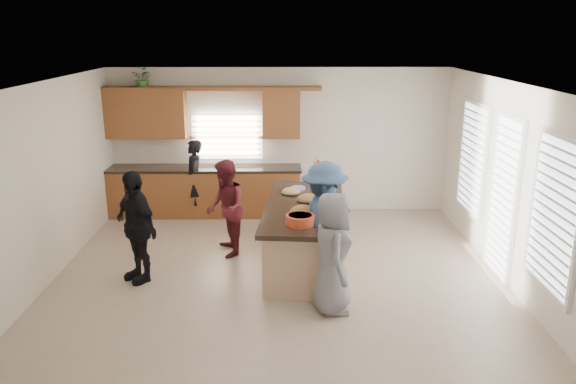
{
  "coord_description": "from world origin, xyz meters",
  "views": [
    {
      "loc": [
        0.09,
        -7.74,
        3.49
      ],
      "look_at": [
        0.15,
        0.3,
        1.15
      ],
      "focal_mm": 35.0,
      "sensor_mm": 36.0,
      "label": 1
    }
  ],
  "objects_px": {
    "woman_right_front": "(332,253)",
    "woman_left_mid": "(226,208)",
    "woman_right_back": "(324,223)",
    "island": "(304,236)",
    "woman_left_front": "(136,226)",
    "woman_left_back": "(194,179)",
    "salad_bowl": "(300,219)"
  },
  "relations": [
    {
      "from": "woman_right_back",
      "to": "island",
      "type": "bearing_deg",
      "value": 24.76
    },
    {
      "from": "woman_right_front",
      "to": "woman_left_mid",
      "type": "bearing_deg",
      "value": 34.89
    },
    {
      "from": "island",
      "to": "woman_left_front",
      "type": "xyz_separation_m",
      "value": [
        -2.4,
        -0.56,
        0.36
      ]
    },
    {
      "from": "woman_left_mid",
      "to": "woman_left_front",
      "type": "distance_m",
      "value": 1.5
    },
    {
      "from": "island",
      "to": "woman_left_back",
      "type": "bearing_deg",
      "value": 136.38
    },
    {
      "from": "woman_left_back",
      "to": "woman_left_mid",
      "type": "distance_m",
      "value": 2.03
    },
    {
      "from": "woman_left_front",
      "to": "woman_left_back",
      "type": "bearing_deg",
      "value": 127.87
    },
    {
      "from": "woman_left_front",
      "to": "woman_right_back",
      "type": "distance_m",
      "value": 2.66
    },
    {
      "from": "island",
      "to": "salad_bowl",
      "type": "relative_size",
      "value": 7.11
    },
    {
      "from": "salad_bowl",
      "to": "woman_right_front",
      "type": "xyz_separation_m",
      "value": [
        0.39,
        -0.61,
        -0.24
      ]
    },
    {
      "from": "woman_left_back",
      "to": "woman_left_front",
      "type": "xyz_separation_m",
      "value": [
        -0.39,
        -2.82,
        0.06
      ]
    },
    {
      "from": "salad_bowl",
      "to": "woman_left_mid",
      "type": "bearing_deg",
      "value": 131.84
    },
    {
      "from": "salad_bowl",
      "to": "woman_left_mid",
      "type": "xyz_separation_m",
      "value": [
        -1.14,
        1.27,
        -0.26
      ]
    },
    {
      "from": "salad_bowl",
      "to": "woman_left_front",
      "type": "xyz_separation_m",
      "value": [
        -2.31,
        0.33,
        -0.22
      ]
    },
    {
      "from": "woman_left_mid",
      "to": "woman_right_front",
      "type": "height_order",
      "value": "woman_right_front"
    },
    {
      "from": "woman_left_front",
      "to": "woman_right_front",
      "type": "xyz_separation_m",
      "value": [
        2.7,
        -0.94,
        -0.02
      ]
    },
    {
      "from": "woman_left_front",
      "to": "woman_right_front",
      "type": "height_order",
      "value": "woman_left_front"
    },
    {
      "from": "woman_right_back",
      "to": "woman_right_front",
      "type": "bearing_deg",
      "value": -175.5
    },
    {
      "from": "salad_bowl",
      "to": "woman_right_back",
      "type": "relative_size",
      "value": 0.22
    },
    {
      "from": "salad_bowl",
      "to": "woman_left_back",
      "type": "relative_size",
      "value": 0.26
    },
    {
      "from": "woman_left_back",
      "to": "woman_right_back",
      "type": "bearing_deg",
      "value": 31.65
    },
    {
      "from": "woman_right_front",
      "to": "woman_right_back",
      "type": "bearing_deg",
      "value": -1.38
    },
    {
      "from": "woman_left_front",
      "to": "woman_right_back",
      "type": "xyz_separation_m",
      "value": [
        2.66,
        -0.04,
        0.06
      ]
    },
    {
      "from": "island",
      "to": "woman_left_mid",
      "type": "relative_size",
      "value": 1.8
    },
    {
      "from": "woman_right_back",
      "to": "woman_left_front",
      "type": "bearing_deg",
      "value": 90.8
    },
    {
      "from": "island",
      "to": "woman_right_front",
      "type": "xyz_separation_m",
      "value": [
        0.3,
        -1.5,
        0.34
      ]
    },
    {
      "from": "woman_left_mid",
      "to": "woman_right_back",
      "type": "height_order",
      "value": "woman_right_back"
    },
    {
      "from": "island",
      "to": "woman_left_back",
      "type": "height_order",
      "value": "woman_left_back"
    },
    {
      "from": "island",
      "to": "woman_left_mid",
      "type": "distance_m",
      "value": 1.32
    },
    {
      "from": "salad_bowl",
      "to": "woman_right_front",
      "type": "relative_size",
      "value": 0.25
    },
    {
      "from": "woman_left_front",
      "to": "woman_right_back",
      "type": "bearing_deg",
      "value": 44.84
    },
    {
      "from": "woman_left_back",
      "to": "woman_right_back",
      "type": "xyz_separation_m",
      "value": [
        2.26,
        -2.86,
        0.12
      ]
    }
  ]
}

